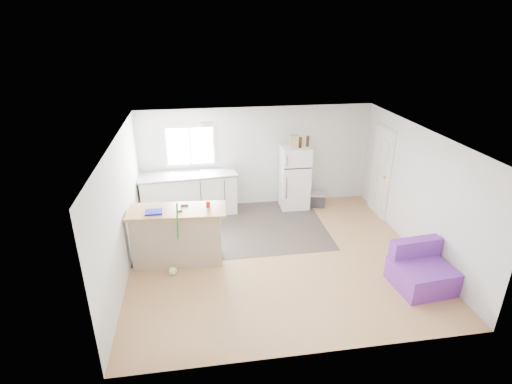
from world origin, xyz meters
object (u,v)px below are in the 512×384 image
red_cup (208,204)px  cardboard_box (294,141)px  bottle_left (300,142)px  kitchen_cabinets (189,193)px  purple_seat (421,271)px  mop (174,262)px  peninsula (178,235)px  cooler (316,199)px  blue_tray (154,212)px  cleaner_jug (191,257)px  bottle_right (308,141)px  refrigerator (294,177)px

red_cup → cardboard_box: 2.90m
red_cup → bottle_left: bearing=41.4°
kitchen_cabinets → purple_seat: (3.89, -3.43, -0.23)m
purple_seat → mop: (-4.17, 0.99, -0.04)m
peninsula → red_cup: 0.84m
cooler → peninsula: bearing=-134.7°
blue_tray → cleaner_jug: bearing=-1.6°
kitchen_cabinets → bottle_right: bottle_right is taller
red_cup → kitchen_cabinets: bearing=100.8°
refrigerator → mop: 3.75m
cardboard_box → peninsula: bearing=-143.1°
mop → bottle_right: size_ratio=5.72×
red_cup → cardboard_box: size_ratio=0.40×
kitchen_cabinets → cleaner_jug: (0.01, -2.13, -0.38)m
cleaner_jug → cardboard_box: cardboard_box is taller
bottle_right → refrigerator: bearing=179.2°
peninsula → purple_seat: size_ratio=1.83×
purple_seat → mop: bearing=161.4°
purple_seat → cardboard_box: cardboard_box is taller
mop → red_cup: mop is taller
bottle_left → red_cup: bearing=-138.6°
blue_tray → bottle_left: bottle_left is taller
peninsula → bottle_left: (2.80, 1.97, 1.09)m
mop → cardboard_box: cardboard_box is taller
peninsula → cleaner_jug: size_ratio=6.33×
bottle_left → bottle_right: 0.20m
peninsula → cleaner_jug: peninsula is taller
cooler → red_cup: 3.44m
purple_seat → bottle_left: (-1.30, 3.36, 1.36)m
purple_seat → bottle_left: bearing=105.8°
mop → red_cup: 1.20m
red_cup → cardboard_box: bearing=43.8°
kitchen_cabinets → red_cup: 2.15m
kitchen_cabinets → blue_tray: kitchen_cabinets is taller
refrigerator → bottle_left: 0.89m
purple_seat → bottle_right: size_ratio=3.92×
peninsula → cardboard_box: 3.50m
purple_seat → blue_tray: bearing=158.4°
kitchen_cabinets → red_cup: bearing=-83.6°
peninsula → mop: 0.52m
cleaner_jug → blue_tray: bearing=-159.8°
cleaner_jug → mop: size_ratio=0.20×
cooler → red_cup: (-2.66, -1.96, 0.96)m
kitchen_cabinets → bottle_left: bottle_left is taller
red_cup → cardboard_box: (2.06, 1.97, 0.52)m
red_cup → bottle_left: size_ratio=0.48×
mop → bottle_left: 3.99m
kitchen_cabinets → cleaner_jug: kitchen_cabinets is taller
peninsula → bottle_left: 3.59m
cleaner_jug → cooler: bearing=56.1°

